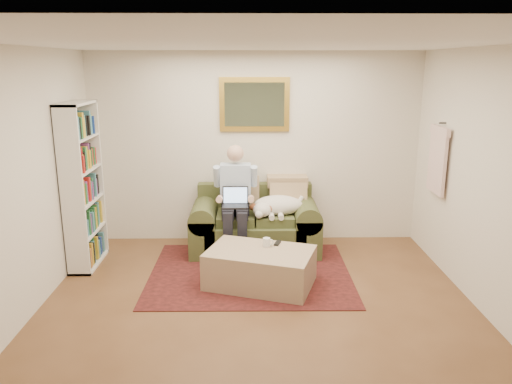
{
  "coord_description": "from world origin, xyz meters",
  "views": [
    {
      "loc": [
        -0.1,
        -4.27,
        2.44
      ],
      "look_at": [
        -0.0,
        1.47,
        0.95
      ],
      "focal_mm": 35.0,
      "sensor_mm": 36.0,
      "label": 1
    }
  ],
  "objects_px": {
    "seated_man": "(235,202)",
    "sleeping_dog": "(278,205)",
    "bookshelf": "(82,186)",
    "ottoman": "(260,268)",
    "sofa": "(255,229)",
    "coffee_mug": "(267,242)",
    "laptop": "(235,201)"
  },
  "relations": [
    {
      "from": "bookshelf",
      "to": "sofa",
      "type": "bearing_deg",
      "value": 11.85
    },
    {
      "from": "laptop",
      "to": "bookshelf",
      "type": "height_order",
      "value": "bookshelf"
    },
    {
      "from": "seated_man",
      "to": "ottoman",
      "type": "height_order",
      "value": "seated_man"
    },
    {
      "from": "sofa",
      "to": "laptop",
      "type": "distance_m",
      "value": 0.56
    },
    {
      "from": "sofa",
      "to": "bookshelf",
      "type": "bearing_deg",
      "value": -168.15
    },
    {
      "from": "seated_man",
      "to": "sleeping_dog",
      "type": "relative_size",
      "value": 2.04
    },
    {
      "from": "laptop",
      "to": "bookshelf",
      "type": "xyz_separation_m",
      "value": [
        -1.84,
        -0.22,
        0.26
      ]
    },
    {
      "from": "laptop",
      "to": "ottoman",
      "type": "height_order",
      "value": "laptop"
    },
    {
      "from": "sofa",
      "to": "sleeping_dog",
      "type": "bearing_deg",
      "value": -15.74
    },
    {
      "from": "seated_man",
      "to": "laptop",
      "type": "distance_m",
      "value": 0.07
    },
    {
      "from": "seated_man",
      "to": "sofa",
      "type": "bearing_deg",
      "value": 31.45
    },
    {
      "from": "sofa",
      "to": "sleeping_dog",
      "type": "relative_size",
      "value": 2.43
    },
    {
      "from": "sofa",
      "to": "sleeping_dog",
      "type": "height_order",
      "value": "sofa"
    },
    {
      "from": "laptop",
      "to": "sleeping_dog",
      "type": "distance_m",
      "value": 0.58
    },
    {
      "from": "ottoman",
      "to": "coffee_mug",
      "type": "relative_size",
      "value": 11.48
    },
    {
      "from": "ottoman",
      "to": "bookshelf",
      "type": "bearing_deg",
      "value": 162.52
    },
    {
      "from": "sleeping_dog",
      "to": "seated_man",
      "type": "bearing_deg",
      "value": -172.87
    },
    {
      "from": "seated_man",
      "to": "laptop",
      "type": "height_order",
      "value": "seated_man"
    },
    {
      "from": "sleeping_dog",
      "to": "sofa",
      "type": "bearing_deg",
      "value": 164.26
    },
    {
      "from": "seated_man",
      "to": "coffee_mug",
      "type": "bearing_deg",
      "value": -66.1
    },
    {
      "from": "sleeping_dog",
      "to": "ottoman",
      "type": "xyz_separation_m",
      "value": [
        -0.26,
        -1.03,
        -0.44
      ]
    },
    {
      "from": "sofa",
      "to": "seated_man",
      "type": "height_order",
      "value": "seated_man"
    },
    {
      "from": "sofa",
      "to": "bookshelf",
      "type": "relative_size",
      "value": 0.84
    },
    {
      "from": "coffee_mug",
      "to": "bookshelf",
      "type": "relative_size",
      "value": 0.05
    },
    {
      "from": "laptop",
      "to": "ottoman",
      "type": "distance_m",
      "value": 1.08
    },
    {
      "from": "coffee_mug",
      "to": "seated_man",
      "type": "bearing_deg",
      "value": 113.9
    },
    {
      "from": "sofa",
      "to": "coffee_mug",
      "type": "height_order",
      "value": "sofa"
    },
    {
      "from": "seated_man",
      "to": "bookshelf",
      "type": "xyz_separation_m",
      "value": [
        -1.84,
        -0.28,
        0.29
      ]
    },
    {
      "from": "sleeping_dog",
      "to": "coffee_mug",
      "type": "xyz_separation_m",
      "value": [
        -0.19,
        -0.9,
        -0.18
      ]
    },
    {
      "from": "bookshelf",
      "to": "sleeping_dog",
      "type": "bearing_deg",
      "value": 8.4
    },
    {
      "from": "bookshelf",
      "to": "ottoman",
      "type": "bearing_deg",
      "value": -17.48
    },
    {
      "from": "sofa",
      "to": "sleeping_dog",
      "type": "distance_m",
      "value": 0.47
    }
  ]
}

